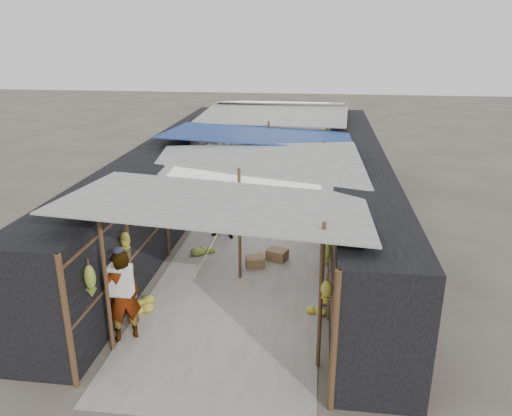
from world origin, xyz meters
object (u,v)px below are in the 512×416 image
at_px(crate_near, 255,262).
at_px(shopper_blue, 225,208).
at_px(black_basin, 308,212).
at_px(vendor_elderly, 122,296).
at_px(vendor_seated, 290,205).

height_order(crate_near, shopper_blue, shopper_blue).
bearing_deg(crate_near, shopper_blue, 105.92).
bearing_deg(black_basin, crate_near, -106.53).
distance_m(vendor_elderly, vendor_seated, 7.17).
height_order(black_basin, vendor_seated, vendor_seated).
height_order(vendor_elderly, vendor_seated, vendor_elderly).
distance_m(black_basin, vendor_seated, 0.75).
distance_m(crate_near, vendor_elderly, 3.86).
bearing_deg(shopper_blue, vendor_elderly, -88.18).
bearing_deg(crate_near, vendor_seated, 64.21).
bearing_deg(vendor_elderly, crate_near, -154.88).
distance_m(crate_near, shopper_blue, 2.12).
bearing_deg(black_basin, shopper_blue, -135.42).
bearing_deg(shopper_blue, vendor_seated, 59.04).
relative_size(crate_near, shopper_blue, 0.26).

